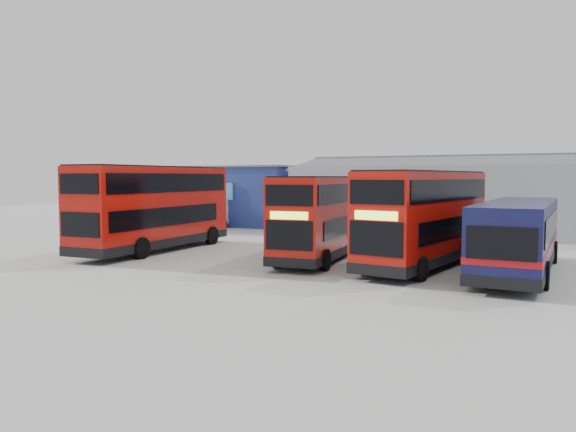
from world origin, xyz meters
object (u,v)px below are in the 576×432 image
(double_decker_centre, at_px, (323,218))
(single_decker_blue, at_px, (518,238))
(maintenance_shed, at_px, (503,198))
(double_decker_right, at_px, (425,219))
(panel_van, at_px, (198,212))
(office_block, at_px, (239,195))
(double_decker_left, at_px, (155,209))

(double_decker_centre, bearing_deg, single_decker_blue, -7.48)
(maintenance_shed, relative_size, double_decker_right, 2.83)
(maintenance_shed, bearing_deg, panel_van, -158.30)
(maintenance_shed, xyz_separation_m, double_decker_centre, (-6.49, -18.69, -0.50))
(office_block, height_order, double_decker_left, office_block)
(single_decker_blue, height_order, panel_van, single_decker_blue)
(maintenance_shed, distance_m, double_decker_centre, 19.79)
(double_decker_left, distance_m, panel_van, 12.75)
(double_decker_right, height_order, single_decker_blue, double_decker_right)
(maintenance_shed, xyz_separation_m, double_decker_right, (-1.29, -18.80, -0.38))
(office_block, xyz_separation_m, single_decker_blue, (24.71, -16.84, -1.03))
(maintenance_shed, relative_size, double_decker_left, 2.66)
(panel_van, bearing_deg, double_decker_centre, -33.84)
(panel_van, bearing_deg, double_decker_right, -26.82)
(double_decker_left, relative_size, single_decker_blue, 0.99)
(panel_van, bearing_deg, maintenance_shed, 21.43)
(office_block, bearing_deg, double_decker_right, -39.04)
(office_block, bearing_deg, double_decker_centre, -47.08)
(double_decker_left, relative_size, double_decker_right, 1.06)
(double_decker_right, relative_size, single_decker_blue, 0.93)
(single_decker_blue, bearing_deg, double_decker_right, -0.28)
(double_decker_right, bearing_deg, panel_van, 160.76)
(office_block, distance_m, double_decker_left, 19.00)
(double_decker_left, bearing_deg, double_decker_right, -177.95)
(single_decker_blue, distance_m, panel_van, 26.43)
(double_decker_centre, height_order, double_decker_right, double_decker_right)
(double_decker_right, height_order, panel_van, double_decker_right)
(double_decker_centre, height_order, panel_van, double_decker_centre)
(office_block, bearing_deg, double_decker_left, -72.30)
(double_decker_right, bearing_deg, maintenance_shed, 93.38)
(double_decker_left, bearing_deg, office_block, -75.27)
(double_decker_left, relative_size, double_decker_centre, 1.13)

